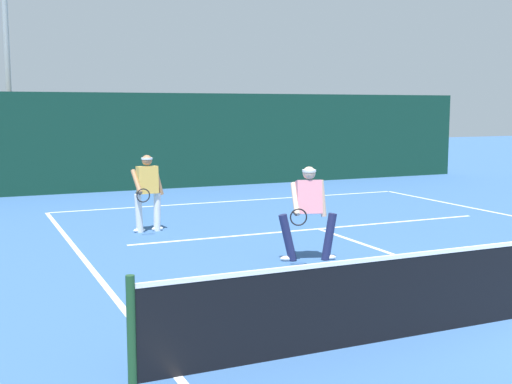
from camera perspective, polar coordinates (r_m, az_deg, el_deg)
name	(u,v)px	position (r m, az deg, el deg)	size (l,w,h in m)	color
court_line_baseline_far	(237,201)	(18.82, -1.66, -0.78)	(10.50, 0.10, 0.01)	white
court_line_sideline_left	(178,376)	(6.87, -6.83, -15.65)	(0.10, 22.36, 0.01)	white
court_line_service	(318,229)	(14.60, 5.46, -3.20)	(8.56, 0.10, 0.01)	white
court_line_centre	(409,260)	(11.96, 13.14, -5.75)	(0.10, 6.40, 0.01)	white
player_near	(309,209)	(11.46, 4.59, -1.49)	(1.10, 0.85, 1.67)	#1E234C
player_far	(147,190)	(14.27, -9.43, 0.21)	(0.76, 0.89, 1.67)	silver
back_fence_windscreen	(195,140)	(22.07, -5.30, 4.49)	(21.32, 0.12, 3.14)	#0E3427
light_pole	(5,25)	(22.65, -20.97, 13.41)	(0.55, 0.44, 8.71)	#9EA39E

